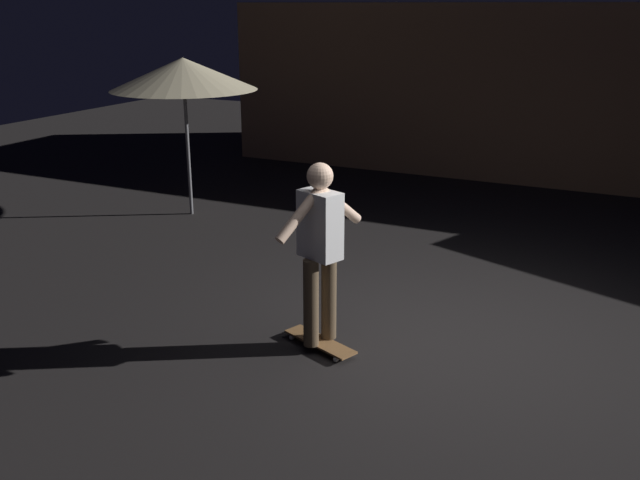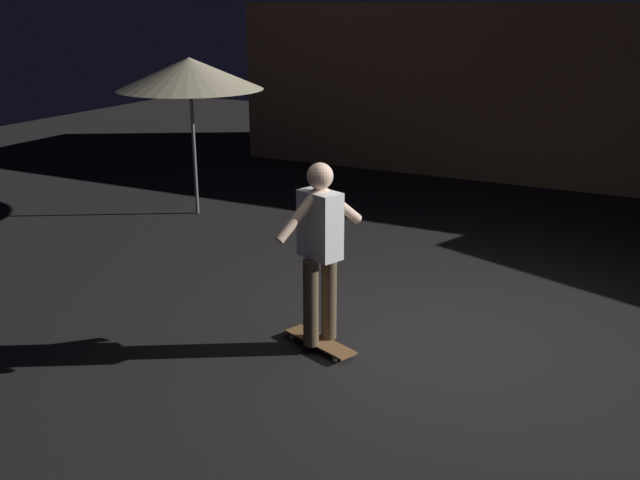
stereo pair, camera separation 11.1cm
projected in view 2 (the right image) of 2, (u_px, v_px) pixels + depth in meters
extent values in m
plane|color=black|center=(441.00, 342.00, 6.61)|extent=(28.00, 28.00, 0.00)
cube|color=#AD7F56|center=(569.00, 88.00, 13.13)|extent=(11.93, 3.42, 3.05)
cylinder|color=slate|center=(194.00, 141.00, 10.36)|extent=(0.05, 0.05, 2.20)
cone|color=beige|center=(190.00, 73.00, 10.05)|extent=(2.10, 2.10, 0.45)
cube|color=olive|center=(320.00, 342.00, 6.50)|extent=(0.80, 0.47, 0.02)
sphere|color=silver|center=(349.00, 354.00, 6.35)|extent=(0.05, 0.05, 0.05)
sphere|color=silver|center=(335.00, 360.00, 6.24)|extent=(0.05, 0.05, 0.05)
sphere|color=silver|center=(306.00, 332.00, 6.77)|extent=(0.05, 0.05, 0.05)
sphere|color=silver|center=(292.00, 337.00, 6.66)|extent=(0.05, 0.05, 0.05)
cylinder|color=brown|center=(329.00, 297.00, 6.43)|extent=(0.14, 0.14, 0.82)
cylinder|color=brown|center=(311.00, 303.00, 6.29)|extent=(0.14, 0.14, 0.82)
cube|color=white|center=(320.00, 225.00, 6.14)|extent=(0.43, 0.34, 0.60)
sphere|color=beige|center=(320.00, 176.00, 6.00)|extent=(0.23, 0.23, 0.23)
cylinder|color=beige|center=(339.00, 204.00, 6.23)|extent=(0.28, 0.54, 0.46)
cylinder|color=beige|center=(301.00, 213.00, 5.95)|extent=(0.28, 0.54, 0.46)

